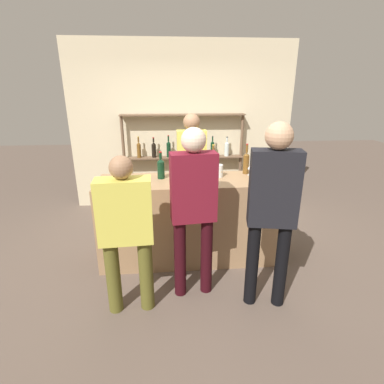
% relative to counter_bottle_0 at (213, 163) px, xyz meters
% --- Properties ---
extents(ground_plane, '(16.00, 16.00, 0.00)m').
position_rel_counter_bottle_0_xyz_m(ground_plane, '(-0.28, -0.21, -1.18)').
color(ground_plane, brown).
extents(bar_counter, '(2.22, 0.67, 1.03)m').
position_rel_counter_bottle_0_xyz_m(bar_counter, '(-0.28, -0.21, -0.66)').
color(bar_counter, '#997551').
rests_on(bar_counter, ground_plane).
extents(back_wall, '(3.82, 0.12, 2.80)m').
position_rel_counter_bottle_0_xyz_m(back_wall, '(-0.28, 1.72, 0.22)').
color(back_wall, beige).
rests_on(back_wall, ground_plane).
extents(back_shelf, '(2.09, 0.18, 1.63)m').
position_rel_counter_bottle_0_xyz_m(back_shelf, '(-0.28, 1.54, -0.09)').
color(back_shelf, brown).
rests_on(back_shelf, ground_plane).
extents(counter_bottle_0, '(0.07, 0.07, 0.37)m').
position_rel_counter_bottle_0_xyz_m(counter_bottle_0, '(0.00, 0.00, 0.00)').
color(counter_bottle_0, brown).
rests_on(counter_bottle_0, bar_counter).
extents(counter_bottle_1, '(0.07, 0.07, 0.38)m').
position_rel_counter_bottle_0_xyz_m(counter_bottle_1, '(0.42, -0.00, 0.00)').
color(counter_bottle_1, brown).
rests_on(counter_bottle_1, bar_counter).
extents(counter_bottle_2, '(0.09, 0.09, 0.32)m').
position_rel_counter_bottle_0_xyz_m(counter_bottle_2, '(-0.64, -0.13, -0.01)').
color(counter_bottle_2, black).
rests_on(counter_bottle_2, bar_counter).
extents(wine_glass, '(0.08, 0.08, 0.15)m').
position_rel_counter_bottle_0_xyz_m(wine_glass, '(0.45, -0.09, -0.03)').
color(wine_glass, silver).
rests_on(wine_glass, bar_counter).
extents(ice_bucket, '(0.24, 0.24, 0.21)m').
position_rel_counter_bottle_0_xyz_m(ice_bucket, '(-0.33, -0.30, -0.04)').
color(ice_bucket, '#B2B2B7').
rests_on(ice_bucket, bar_counter).
extents(cork_jar, '(0.11, 0.11, 0.15)m').
position_rel_counter_bottle_0_xyz_m(cork_jar, '(0.05, -0.12, -0.07)').
color(cork_jar, silver).
rests_on(cork_jar, bar_counter).
extents(server_behind_counter, '(0.41, 0.23, 1.73)m').
position_rel_counter_bottle_0_xyz_m(server_behind_counter, '(-0.22, 0.54, -0.14)').
color(server_behind_counter, brown).
rests_on(server_behind_counter, ground_plane).
extents(customer_right, '(0.46, 0.27, 1.81)m').
position_rel_counter_bottle_0_xyz_m(customer_right, '(0.37, -1.14, -0.10)').
color(customer_right, black).
rests_on(customer_right, ground_plane).
extents(customer_left, '(0.49, 0.24, 1.54)m').
position_rel_counter_bottle_0_xyz_m(customer_left, '(-0.95, -1.11, -0.29)').
color(customer_left, brown).
rests_on(customer_left, ground_plane).
extents(customer_center, '(0.45, 0.23, 1.74)m').
position_rel_counter_bottle_0_xyz_m(customer_center, '(-0.33, -0.91, -0.15)').
color(customer_center, black).
rests_on(customer_center, ground_plane).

